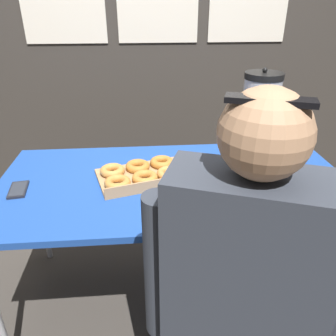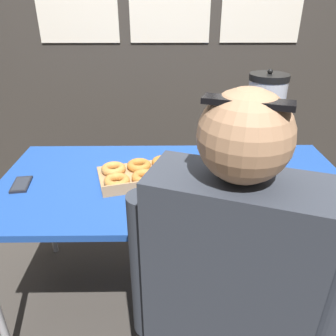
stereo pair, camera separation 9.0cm
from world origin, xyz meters
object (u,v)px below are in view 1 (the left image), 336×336
person_seated (239,315)px  coffee_urn (259,117)px  cell_phone (18,190)px  donut_box (151,173)px

person_seated → coffee_urn: bearing=-89.8°
cell_phone → person_seated: (0.80, -0.61, -0.10)m
donut_box → coffee_urn: size_ratio=1.22×
coffee_urn → person_seated: bearing=-109.8°
donut_box → cell_phone: 0.57m
donut_box → coffee_urn: (0.53, 0.17, 0.19)m
coffee_urn → cell_phone: bearing=-167.7°
donut_box → person_seated: bearing=-86.9°
cell_phone → person_seated: size_ratio=0.11×
person_seated → cell_phone: bearing=-17.4°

